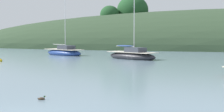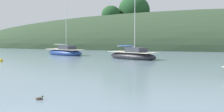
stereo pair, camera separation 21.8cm
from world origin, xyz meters
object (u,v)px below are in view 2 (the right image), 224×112
at_px(sailboat_cream_ketch, 65,52).
at_px(sailboat_blue_center, 133,56).
at_px(duck_lone_right, 40,99).
at_px(mooring_buoy_inner, 1,61).

distance_m(sailboat_cream_ketch, sailboat_blue_center, 12.98).
height_order(sailboat_cream_ketch, duck_lone_right, sailboat_cream_ketch).
bearing_deg(sailboat_blue_center, mooring_buoy_inner, -152.99).
xyz_separation_m(sailboat_blue_center, mooring_buoy_inner, (-14.65, -7.46, -0.33)).
relative_size(sailboat_blue_center, mooring_buoy_inner, 17.87).
xyz_separation_m(sailboat_cream_ketch, duck_lone_right, (11.21, -34.05, -0.40)).
bearing_deg(duck_lone_right, mooring_buoy_inner, 124.68).
relative_size(sailboat_blue_center, duck_lone_right, 23.50).
xyz_separation_m(sailboat_cream_ketch, mooring_buoy_inner, (-3.09, -13.38, -0.33)).
bearing_deg(sailboat_blue_center, duck_lone_right, -90.71).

